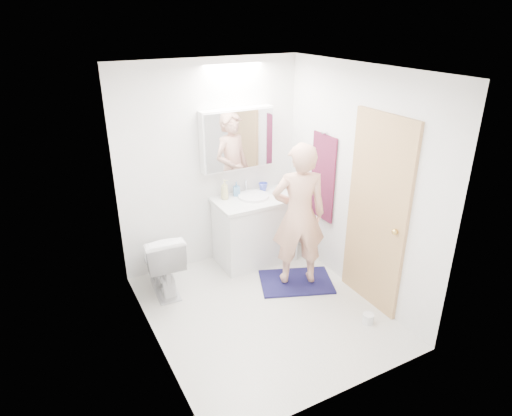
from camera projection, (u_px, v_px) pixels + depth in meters
floor at (263, 310)px, 4.60m from camera, size 2.50×2.50×0.00m
ceiling at (265, 69)px, 3.63m from camera, size 2.50×2.50×0.00m
wall_back at (211, 166)px, 5.13m from camera, size 2.50×0.00×2.50m
wall_front at (351, 266)px, 3.11m from camera, size 2.50×0.00×2.50m
wall_left at (147, 229)px, 3.64m from camera, size 0.00×2.50×2.50m
wall_right at (357, 184)px, 4.59m from camera, size 0.00×2.50×2.50m
vanity_cabinet at (255, 231)px, 5.40m from camera, size 0.90×0.55×0.78m
countertop at (255, 200)px, 5.24m from camera, size 0.95×0.58×0.04m
sink_basin at (253, 196)px, 5.25m from camera, size 0.36×0.36×0.03m
faucet at (246, 186)px, 5.37m from camera, size 0.02×0.02×0.16m
medicine_cabinet at (237, 139)px, 5.07m from camera, size 0.88×0.14×0.70m
mirror_panel at (240, 141)px, 5.01m from camera, size 0.84×0.01×0.66m
toilet at (162, 261)px, 4.80m from camera, size 0.46×0.75×0.73m
bath_rug at (296, 282)px, 5.07m from camera, size 0.95×0.81×0.02m
person at (299, 215)px, 4.73m from camera, size 0.68×0.57×1.60m
door at (377, 214)px, 4.38m from camera, size 0.04×0.80×2.00m
door_knob at (395, 232)px, 4.14m from camera, size 0.06×0.06×0.06m
towel at (323, 177)px, 5.07m from camera, size 0.02×0.42×1.00m
towel_hook at (325, 133)px, 4.85m from camera, size 0.07×0.02×0.02m
soap_bottle_a at (225, 189)px, 5.17m from camera, size 0.13×0.13×0.24m
soap_bottle_b at (236, 189)px, 5.28m from camera, size 0.10×0.10×0.17m
toothbrush_cup at (263, 187)px, 5.42m from camera, size 0.12×0.12×0.10m
toilet_paper_roll at (368, 318)px, 4.40m from camera, size 0.11×0.11×0.10m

